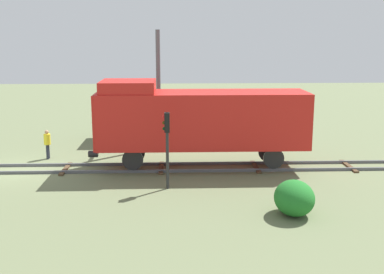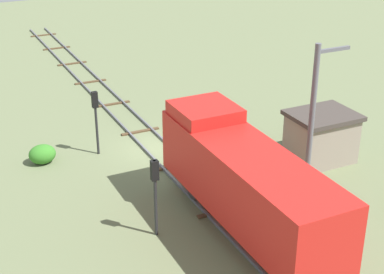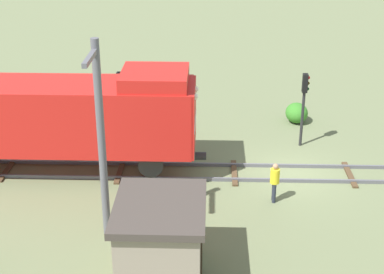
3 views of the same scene
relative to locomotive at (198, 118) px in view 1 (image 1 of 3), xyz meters
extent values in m
plane|color=#66704C|center=(0.00, -9.69, -2.77)|extent=(92.31, 92.31, 0.00)
cube|color=#595960|center=(-0.72, -9.69, -2.69)|extent=(0.10, 61.54, 0.16)
cube|color=#595960|center=(0.72, -9.69, -2.69)|extent=(0.10, 61.54, 0.16)
cube|color=#4C3823|center=(0.00, -7.13, -2.73)|extent=(2.40, 0.24, 0.09)
cube|color=#4C3823|center=(0.00, -2.00, -2.73)|extent=(2.40, 0.24, 0.09)
cube|color=#4C3823|center=(0.00, 3.13, -2.73)|extent=(2.40, 0.24, 0.09)
cube|color=#4C3823|center=(0.00, 8.26, -2.73)|extent=(2.40, 0.24, 0.09)
cube|color=red|center=(0.00, 0.24, -0.06)|extent=(2.90, 11.00, 2.90)
cube|color=red|center=(0.00, -3.66, 1.69)|extent=(2.75, 2.80, 0.60)
cube|color=red|center=(0.00, -5.31, -0.06)|extent=(2.84, 0.10, 2.84)
cube|color=white|center=(0.00, -5.35, -0.26)|extent=(2.46, 0.06, 0.20)
sphere|color=white|center=(-0.45, -5.36, 1.04)|extent=(0.28, 0.28, 0.28)
sphere|color=white|center=(0.45, -5.36, 1.04)|extent=(0.28, 0.28, 0.28)
cylinder|color=#262628|center=(0.00, -5.61, -1.91)|extent=(0.36, 0.50, 0.36)
cylinder|color=#262628|center=(-0.72, -3.46, -2.06)|extent=(0.18, 1.10, 1.10)
cylinder|color=#262628|center=(0.72, -3.46, -2.06)|extent=(0.18, 1.10, 1.10)
cylinder|color=#262628|center=(-0.72, 3.94, -2.06)|extent=(0.18, 1.10, 1.10)
cylinder|color=#262628|center=(0.72, 3.94, -2.06)|extent=(0.18, 1.10, 1.10)
cylinder|color=#262628|center=(3.40, -1.61, -0.97)|extent=(0.14, 0.14, 3.61)
cube|color=black|center=(3.40, -1.61, 0.39)|extent=(0.32, 0.24, 0.90)
sphere|color=red|center=(3.40, -1.75, 0.66)|extent=(0.16, 0.16, 0.16)
sphere|color=#3C3306|center=(3.40, -1.75, 0.38)|extent=(0.16, 0.16, 0.16)
sphere|color=black|center=(3.40, -1.75, 0.10)|extent=(0.16, 0.16, 0.16)
cylinder|color=#262B38|center=(-2.50, -8.65, -2.35)|extent=(0.15, 0.15, 0.85)
cylinder|color=#262B38|center=(-2.30, -8.65, -2.35)|extent=(0.15, 0.15, 0.85)
cylinder|color=yellow|center=(-2.40, -8.65, -1.61)|extent=(0.38, 0.38, 0.62)
sphere|color=tan|center=(-2.40, -8.65, -1.19)|extent=(0.23, 0.23, 0.23)
cylinder|color=#595960|center=(-5.00, -2.25, 0.92)|extent=(0.28, 0.28, 7.40)
cube|color=#595960|center=(-5.90, -2.25, 4.22)|extent=(1.80, 0.16, 0.16)
cube|color=gray|center=(-7.50, -4.47, -1.52)|extent=(3.20, 2.60, 2.50)
cube|color=#3F3833|center=(-7.50, -4.47, -0.15)|extent=(3.50, 2.90, 0.24)
cube|color=#2D2319|center=(-7.50, -5.79, -1.82)|extent=(0.80, 0.06, 1.90)
ellipsoid|color=#2B7426|center=(-8.14, 2.12, -2.15)|extent=(1.72, 1.41, 1.25)
ellipsoid|color=#216F26|center=(6.98, 3.49, -2.06)|extent=(1.96, 1.60, 1.42)
camera|label=1|loc=(25.05, -1.26, 4.33)|focal=45.00mm
camera|label=2|loc=(11.46, 18.53, 11.71)|focal=55.00mm
camera|label=3|loc=(-23.48, -6.02, 9.29)|focal=55.00mm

